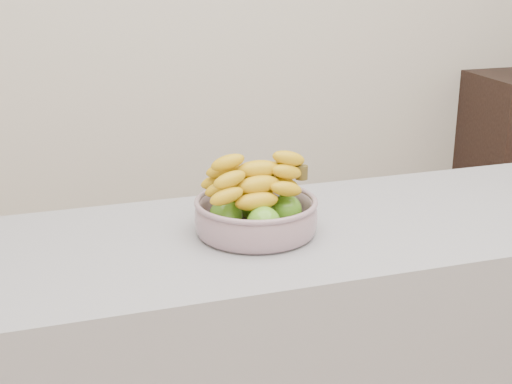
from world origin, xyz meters
TOP-DOWN VIEW (x-y plane):
  - counter at (0.00, 0.50)m, footprint 2.00×0.60m
  - fruit_bowl at (-0.21, 0.50)m, footprint 0.28×0.28m

SIDE VIEW (x-z plane):
  - counter at x=0.00m, z-range 0.00..0.90m
  - fruit_bowl at x=-0.21m, z-range 0.87..1.04m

